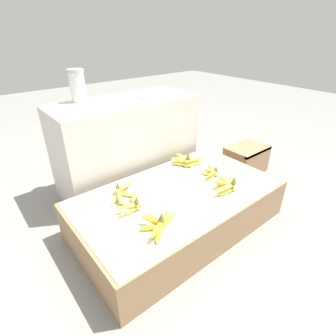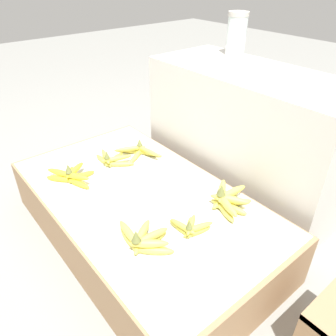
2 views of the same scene
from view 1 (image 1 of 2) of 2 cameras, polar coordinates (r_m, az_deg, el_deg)
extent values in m
plane|color=gray|center=(1.80, 2.10, -12.08)|extent=(10.00, 10.00, 0.00)
cube|color=#997551|center=(1.72, 2.17, -8.85)|extent=(1.30, 0.73, 0.25)
cube|color=silver|center=(1.65, 2.25, -5.27)|extent=(1.26, 0.71, 0.00)
cube|color=beige|center=(2.10, -8.83, 5.07)|extent=(1.08, 0.46, 0.70)
cube|color=#997551|center=(2.45, 16.56, 1.83)|extent=(0.36, 0.25, 0.24)
cube|color=brown|center=(2.35, 19.14, 3.24)|extent=(0.36, 0.02, 0.02)
ellipsoid|color=yellow|center=(1.40, -0.22, -11.44)|extent=(0.14, 0.07, 0.03)
ellipsoid|color=yellow|center=(1.40, -2.70, -11.40)|extent=(0.03, 0.14, 0.03)
ellipsoid|color=yellow|center=(1.36, -3.38, -12.79)|extent=(0.13, 0.09, 0.03)
ellipsoid|color=yellow|center=(1.33, -1.85, -14.01)|extent=(0.12, 0.11, 0.03)
ellipsoid|color=yellow|center=(1.37, -0.88, -10.80)|extent=(0.13, 0.10, 0.03)
ellipsoid|color=yellow|center=(1.36, -3.20, -11.24)|extent=(0.10, 0.13, 0.03)
ellipsoid|color=yellow|center=(1.31, -2.34, -13.08)|extent=(0.13, 0.09, 0.03)
cone|color=olive|center=(1.33, -1.39, -10.45)|extent=(0.03, 0.03, 0.05)
ellipsoid|color=#DBCC4C|center=(1.75, 13.63, -3.35)|extent=(0.12, 0.12, 0.03)
ellipsoid|color=#DBCC4C|center=(1.73, 12.21, -3.61)|extent=(0.03, 0.14, 0.03)
ellipsoid|color=#DBCC4C|center=(1.69, 12.38, -4.32)|extent=(0.11, 0.13, 0.03)
ellipsoid|color=#DBCC4C|center=(1.66, 12.42, -5.09)|extent=(0.15, 0.05, 0.03)
ellipsoid|color=#DBCC4C|center=(1.72, 13.73, -2.85)|extent=(0.11, 0.13, 0.03)
ellipsoid|color=#DBCC4C|center=(1.71, 12.48, -2.73)|extent=(0.04, 0.14, 0.03)
ellipsoid|color=#DBCC4C|center=(1.68, 12.08, -3.34)|extent=(0.10, 0.13, 0.03)
ellipsoid|color=#DBCC4C|center=(1.64, 12.36, -4.29)|extent=(0.15, 0.05, 0.03)
cone|color=olive|center=(1.66, 14.21, -2.49)|extent=(0.04, 0.04, 0.05)
ellipsoid|color=gold|center=(1.55, -6.57, -7.37)|extent=(0.11, 0.14, 0.02)
ellipsoid|color=gold|center=(1.53, -8.52, -8.06)|extent=(0.08, 0.15, 0.02)
ellipsoid|color=gold|center=(1.48, -8.24, -9.31)|extent=(0.15, 0.03, 0.02)
ellipsoid|color=gold|center=(1.52, -7.24, -6.89)|extent=(0.07, 0.15, 0.02)
ellipsoid|color=gold|center=(1.48, -8.33, -8.24)|extent=(0.15, 0.07, 0.02)
cone|color=olive|center=(1.46, -6.85, -6.89)|extent=(0.03, 0.03, 0.04)
ellipsoid|color=gold|center=(1.86, 9.67, -0.91)|extent=(0.05, 0.12, 0.02)
ellipsoid|color=gold|center=(1.84, 8.98, -1.31)|extent=(0.10, 0.10, 0.02)
ellipsoid|color=gold|center=(1.81, 9.31, -1.89)|extent=(0.12, 0.03, 0.02)
ellipsoid|color=gold|center=(1.86, 9.60, -0.17)|extent=(0.05, 0.12, 0.02)
ellipsoid|color=gold|center=(1.83, 9.37, -0.63)|extent=(0.09, 0.11, 0.02)
ellipsoid|color=gold|center=(1.80, 9.78, -1.14)|extent=(0.12, 0.04, 0.02)
cone|color=olive|center=(1.81, 10.43, 0.07)|extent=(0.03, 0.03, 0.04)
ellipsoid|color=#DBCC4C|center=(1.60, -11.24, -6.31)|extent=(0.14, 0.13, 0.03)
ellipsoid|color=#DBCC4C|center=(1.62, -9.35, -5.65)|extent=(0.11, 0.16, 0.03)
ellipsoid|color=#DBCC4C|center=(1.67, -9.89, -4.53)|extent=(0.16, 0.10, 0.03)
ellipsoid|color=#DBCC4C|center=(1.58, -10.61, -5.63)|extent=(0.09, 0.16, 0.03)
ellipsoid|color=#DBCC4C|center=(1.66, -9.34, -3.82)|extent=(0.17, 0.06, 0.03)
cone|color=olive|center=(1.61, -10.89, -3.63)|extent=(0.03, 0.03, 0.04)
ellipsoid|color=#DBCC4C|center=(1.95, 5.47, 0.96)|extent=(0.16, 0.09, 0.03)
ellipsoid|color=#DBCC4C|center=(1.97, 4.93, 1.23)|extent=(0.17, 0.08, 0.03)
ellipsoid|color=#DBCC4C|center=(1.99, 4.01, 1.54)|extent=(0.11, 0.16, 0.03)
ellipsoid|color=#DBCC4C|center=(1.96, 3.64, 1.13)|extent=(0.04, 0.17, 0.03)
ellipsoid|color=#DBCC4C|center=(1.94, 2.94, 0.92)|extent=(0.13, 0.15, 0.03)
ellipsoid|color=#DBCC4C|center=(1.94, 5.70, 1.85)|extent=(0.17, 0.08, 0.03)
ellipsoid|color=#DBCC4C|center=(1.96, 4.63, 2.09)|extent=(0.16, 0.12, 0.03)
ellipsoid|color=#DBCC4C|center=(1.96, 3.30, 2.26)|extent=(0.04, 0.17, 0.03)
ellipsoid|color=#DBCC4C|center=(1.93, 2.94, 1.78)|extent=(0.13, 0.15, 0.03)
cone|color=olive|center=(1.90, 4.42, 2.73)|extent=(0.04, 0.04, 0.05)
cylinder|color=silver|center=(2.00, -19.05, 16.25)|extent=(0.10, 0.10, 0.20)
cylinder|color=#B7B2A8|center=(1.98, -19.57, 19.34)|extent=(0.11, 0.11, 0.02)
cube|color=white|center=(2.08, -2.97, 15.61)|extent=(0.27, 0.15, 0.02)
camera|label=2|loc=(1.93, 43.01, 20.86)|focal=35.00mm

